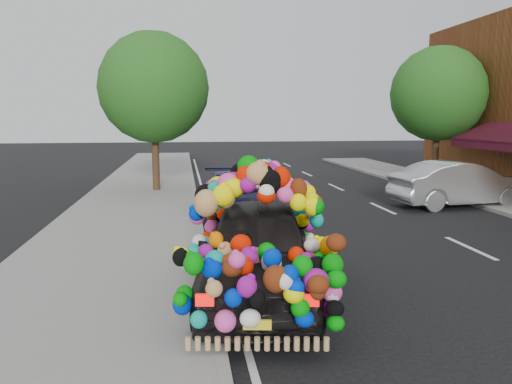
{
  "coord_description": "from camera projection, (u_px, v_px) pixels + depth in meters",
  "views": [
    {
      "loc": [
        -2.75,
        -10.11,
        2.92
      ],
      "look_at": [
        -1.17,
        0.66,
        1.28
      ],
      "focal_mm": 35.0,
      "sensor_mm": 36.0,
      "label": 1
    }
  ],
  "objects": [
    {
      "name": "kerb",
      "position": [
        205.0,
        256.0,
        10.37
      ],
      "size": [
        0.15,
        60.0,
        0.13
      ],
      "primitive_type": "cube",
      "color": "gray",
      "rests_on": "ground"
    },
    {
      "name": "plush_art_car",
      "position": [
        258.0,
        229.0,
        8.09
      ],
      "size": [
        2.89,
        5.02,
        2.2
      ],
      "rotation": [
        0.0,
        0.0,
        -0.15
      ],
      "color": "black",
      "rests_on": "ground"
    },
    {
      "name": "ground",
      "position": [
        314.0,
        254.0,
        10.72
      ],
      "size": [
        100.0,
        100.0,
        0.0
      ],
      "primitive_type": "plane",
      "color": "black",
      "rests_on": "ground"
    },
    {
      "name": "tree_far_b",
      "position": [
        438.0,
        94.0,
        21.07
      ],
      "size": [
        4.0,
        4.0,
        5.9
      ],
      "color": "#332114",
      "rests_on": "ground"
    },
    {
      "name": "silver_hatchback",
      "position": [
        460.0,
        184.0,
        16.36
      ],
      "size": [
        4.67,
        2.01,
        1.49
      ],
      "primitive_type": "imported",
      "rotation": [
        0.0,
        0.0,
        1.67
      ],
      "color": "#9FA2A5",
      "rests_on": "ground"
    },
    {
      "name": "lane_markings",
      "position": [
        470.0,
        248.0,
        11.23
      ],
      "size": [
        6.0,
        50.0,
        0.01
      ],
      "primitive_type": null,
      "color": "silver",
      "rests_on": "ground"
    },
    {
      "name": "tree_near_sidewalk",
      "position": [
        154.0,
        88.0,
        18.87
      ],
      "size": [
        4.2,
        4.2,
        6.13
      ],
      "color": "#332114",
      "rests_on": "ground"
    },
    {
      "name": "sidewalk",
      "position": [
        108.0,
        260.0,
        10.09
      ],
      "size": [
        4.0,
        60.0,
        0.12
      ],
      "primitive_type": "cube",
      "color": "gray",
      "rests_on": "ground"
    },
    {
      "name": "navy_sedan",
      "position": [
        234.0,
        195.0,
        14.84
      ],
      "size": [
        1.84,
        4.4,
        1.27
      ],
      "primitive_type": "imported",
      "rotation": [
        0.0,
        0.0,
        0.01
      ],
      "color": "black",
      "rests_on": "ground"
    }
  ]
}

